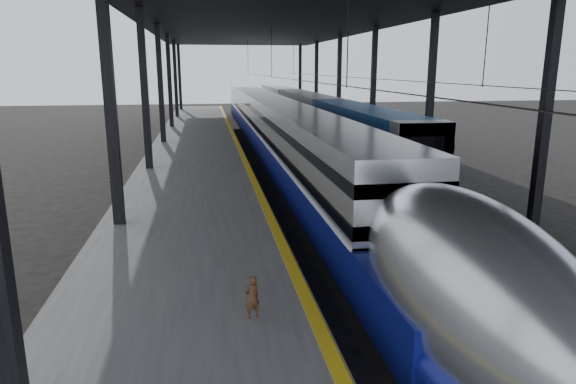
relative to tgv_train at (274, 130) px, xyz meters
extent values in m
plane|color=black|center=(-2.00, -23.75, -1.86)|extent=(160.00, 160.00, 0.00)
cube|color=#4C4C4F|center=(-5.50, -3.75, -1.36)|extent=(6.00, 80.00, 1.00)
cube|color=gold|center=(-2.70, -3.75, -0.85)|extent=(0.30, 80.00, 0.01)
cube|color=slate|center=(-0.72, -3.75, -1.78)|extent=(0.08, 80.00, 0.16)
cube|color=slate|center=(0.72, -3.75, -1.78)|extent=(0.08, 80.00, 0.16)
cube|color=slate|center=(4.28, -3.75, -1.78)|extent=(0.08, 80.00, 0.16)
cube|color=slate|center=(5.72, -3.75, -1.78)|extent=(0.08, 80.00, 0.16)
cube|color=black|center=(-7.80, -18.75, 2.64)|extent=(0.35, 0.35, 9.00)
cube|color=black|center=(7.60, -18.75, 2.64)|extent=(0.35, 0.35, 9.00)
cube|color=black|center=(-7.80, -8.75, 2.64)|extent=(0.35, 0.35, 9.00)
cube|color=black|center=(7.60, -8.75, 2.64)|extent=(0.35, 0.35, 9.00)
cube|color=black|center=(-7.80, 1.25, 2.64)|extent=(0.35, 0.35, 9.00)
cube|color=black|center=(7.60, 1.25, 2.64)|extent=(0.35, 0.35, 9.00)
cube|color=black|center=(-7.80, 11.25, 2.64)|extent=(0.35, 0.35, 9.00)
cube|color=black|center=(7.60, 11.25, 2.64)|extent=(0.35, 0.35, 9.00)
cube|color=black|center=(-7.80, 21.25, 2.64)|extent=(0.35, 0.35, 9.00)
cube|color=black|center=(7.60, 21.25, 2.64)|extent=(0.35, 0.35, 9.00)
cube|color=black|center=(-7.80, 31.25, 2.64)|extent=(0.35, 0.35, 9.00)
cube|color=black|center=(7.60, 31.25, 2.64)|extent=(0.35, 0.35, 9.00)
cube|color=black|center=(-0.10, -3.75, 7.39)|extent=(18.00, 75.00, 0.45)
cylinder|color=slate|center=(0.00, -3.75, 3.64)|extent=(0.03, 74.00, 0.03)
cylinder|color=slate|center=(5.00, -3.75, 3.64)|extent=(0.03, 74.00, 0.03)
cube|color=silver|center=(0.00, 4.02, 0.27)|extent=(2.68, 57.00, 3.69)
cube|color=navy|center=(0.00, 2.52, -0.89)|extent=(2.75, 62.00, 1.43)
cube|color=silver|center=(0.00, 4.02, -0.15)|extent=(2.77, 57.00, 0.09)
cube|color=black|center=(0.00, 4.02, 1.33)|extent=(2.71, 57.00, 0.39)
cube|color=black|center=(0.00, 4.02, 0.27)|extent=(2.71, 57.00, 0.39)
ellipsoid|color=silver|center=(0.00, -27.48, 0.13)|extent=(2.68, 8.40, 3.69)
ellipsoid|color=navy|center=(0.00, -27.48, -0.93)|extent=(2.75, 8.40, 1.57)
ellipsoid|color=black|center=(0.00, -30.08, 0.87)|extent=(1.38, 2.20, 0.83)
cube|color=black|center=(0.00, -27.48, -1.66)|extent=(2.03, 2.60, 0.40)
cube|color=black|center=(0.00, -5.48, -1.66)|extent=(2.03, 2.60, 0.40)
cube|color=navy|center=(5.00, -5.41, 0.05)|extent=(2.67, 18.00, 3.62)
cube|color=#909498|center=(5.00, -13.81, 0.05)|extent=(2.72, 1.20, 3.67)
cube|color=black|center=(5.00, -14.43, 0.86)|extent=(1.62, 0.06, 0.81)
cube|color=maroon|center=(5.00, -14.43, -0.38)|extent=(1.14, 0.06, 0.52)
cube|color=#909498|center=(5.00, 13.59, 0.05)|extent=(2.67, 18.00, 3.62)
cube|color=#909498|center=(5.00, 32.59, 0.05)|extent=(2.67, 18.00, 3.62)
cube|color=black|center=(5.00, -11.41, -1.68)|extent=(2.10, 2.40, 0.36)
cube|color=black|center=(5.00, 10.59, -1.68)|extent=(2.10, 2.40, 0.36)
imported|color=#482A18|center=(-3.99, -26.20, -0.39)|extent=(0.40, 0.33, 0.93)
camera|label=1|loc=(-4.81, -36.06, 4.25)|focal=32.00mm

